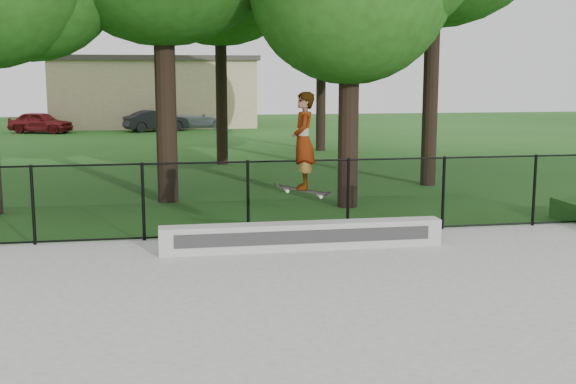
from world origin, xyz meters
name	(u,v)px	position (x,y,z in m)	size (l,w,h in m)	color
ground	(308,352)	(0.00, 0.00, 0.00)	(100.00, 100.00, 0.00)	#1C4B15
concrete_slab	(308,350)	(0.00, 0.00, 0.03)	(14.00, 12.00, 0.06)	gray
grind_ledge	(303,236)	(0.85, 4.70, 0.30)	(5.14, 0.40, 0.49)	#A9A9A4
car_a	(41,122)	(-8.19, 33.63, 0.59)	(1.40, 3.45, 1.18)	maroon
car_b	(156,121)	(-1.93, 33.92, 0.59)	(1.25, 3.25, 1.18)	black
car_c	(195,118)	(0.34, 35.70, 0.61)	(1.72, 3.88, 1.23)	#A7AEBD
skater_airborne	(303,143)	(0.82, 4.52, 2.02)	(0.83, 0.68, 1.87)	black
chainlink_fence	(248,199)	(0.00, 5.90, 0.81)	(16.06, 0.06, 1.50)	black
distant_building	(155,91)	(-2.00, 38.00, 2.16)	(12.40, 6.40, 4.30)	#CCBD8F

